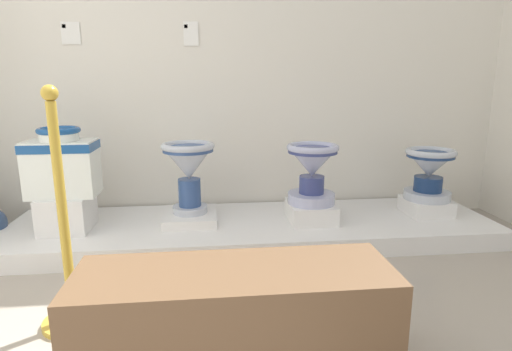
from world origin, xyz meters
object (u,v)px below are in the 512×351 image
(antique_toilet_broad_patterned, at_px, (312,167))
(info_placard_first, at_px, (71,33))
(antique_toilet_central_ornate, at_px, (62,162))
(stanchion_post_near_left, at_px, (67,258))
(antique_toilet_leftmost, at_px, (189,165))
(info_placard_second, at_px, (191,34))
(antique_toilet_squat_floral, at_px, (429,169))
(plinth_block_broad_patterned, at_px, (311,212))
(plinth_block_leftmost, at_px, (190,217))
(plinth_block_squat_floral, at_px, (426,206))
(plinth_block_central_ornate, at_px, (67,212))
(museum_bench, at_px, (236,323))

(antique_toilet_broad_patterned, xyz_separation_m, info_placard_first, (-1.55, 0.47, 0.85))
(antique_toilet_central_ornate, relative_size, stanchion_post_near_left, 0.41)
(antique_toilet_leftmost, height_order, info_placard_first, info_placard_first)
(info_placard_second, bearing_deg, antique_toilet_squat_floral, -14.51)
(antique_toilet_leftmost, relative_size, info_placard_first, 3.19)
(plinth_block_broad_patterned, distance_m, antique_toilet_squat_floral, 0.87)
(plinth_block_leftmost, distance_m, antique_toilet_broad_patterned, 0.86)
(antique_toilet_broad_patterned, distance_m, info_placard_second, 1.24)
(info_placard_first, height_order, info_placard_second, info_placard_second)
(plinth_block_leftmost, xyz_separation_m, plinth_block_squat_floral, (1.62, -0.01, 0.02))
(info_placard_second, bearing_deg, plinth_block_squat_floral, -14.51)
(plinth_block_broad_patterned, bearing_deg, stanchion_post_near_left, -144.76)
(info_placard_first, distance_m, stanchion_post_near_left, 1.72)
(antique_toilet_central_ornate, height_order, plinth_block_broad_patterned, antique_toilet_central_ornate)
(antique_toilet_central_ornate, height_order, plinth_block_squat_floral, antique_toilet_central_ornate)
(antique_toilet_central_ornate, bearing_deg, plinth_block_central_ornate, 90.00)
(stanchion_post_near_left, bearing_deg, antique_toilet_broad_patterned, 35.24)
(museum_bench, bearing_deg, plinth_block_broad_patterned, 65.58)
(antique_toilet_central_ornate, distance_m, info_placard_second, 1.20)
(stanchion_post_near_left, bearing_deg, museum_bench, -30.05)
(antique_toilet_leftmost, height_order, antique_toilet_broad_patterned, antique_toilet_leftmost)
(antique_toilet_broad_patterned, height_order, plinth_block_squat_floral, antique_toilet_broad_patterned)
(museum_bench, bearing_deg, antique_toilet_squat_floral, 43.31)
(antique_toilet_squat_floral, relative_size, museum_bench, 0.32)
(plinth_block_leftmost, bearing_deg, antique_toilet_squat_floral, -0.51)
(plinth_block_leftmost, xyz_separation_m, antique_toilet_squat_floral, (1.62, -0.01, 0.29))
(plinth_block_broad_patterned, bearing_deg, museum_bench, -114.42)
(plinth_block_leftmost, height_order, antique_toilet_leftmost, antique_toilet_leftmost)
(plinth_block_broad_patterned, height_order, plinth_block_squat_floral, plinth_block_broad_patterned)
(plinth_block_central_ornate, relative_size, plinth_block_squat_floral, 1.11)
(plinth_block_squat_floral, bearing_deg, antique_toilet_central_ornate, -178.72)
(antique_toilet_broad_patterned, xyz_separation_m, museum_bench, (-0.58, -1.27, -0.28))
(info_placard_first, height_order, stanchion_post_near_left, info_placard_first)
(plinth_block_central_ornate, distance_m, info_placard_first, 1.20)
(antique_toilet_broad_patterned, xyz_separation_m, antique_toilet_squat_floral, (0.83, 0.05, -0.04))
(antique_toilet_squat_floral, bearing_deg, antique_toilet_leftmost, 179.49)
(antique_toilet_central_ornate, bearing_deg, info_placard_first, 92.18)
(plinth_block_central_ornate, xyz_separation_m, plinth_block_leftmost, (0.75, 0.07, -0.08))
(antique_toilet_central_ornate, distance_m, antique_toilet_leftmost, 0.75)
(plinth_block_leftmost, height_order, antique_toilet_squat_floral, antique_toilet_squat_floral)
(plinth_block_central_ornate, xyz_separation_m, plinth_block_broad_patterned, (1.54, -0.00, -0.05))
(antique_toilet_broad_patterned, height_order, stanchion_post_near_left, stanchion_post_near_left)
(plinth_block_central_ornate, distance_m, antique_toilet_central_ornate, 0.32)
(plinth_block_leftmost, bearing_deg, stanchion_post_near_left, -115.88)
(info_placard_first, xyz_separation_m, stanchion_post_near_left, (0.30, -1.35, -1.03))
(antique_toilet_leftmost, xyz_separation_m, info_placard_first, (-0.77, 0.40, 0.84))
(antique_toilet_central_ornate, xyz_separation_m, plinth_block_broad_patterned, (1.54, -0.00, -0.37))
(antique_toilet_leftmost, distance_m, plinth_block_squat_floral, 1.65)
(plinth_block_central_ornate, bearing_deg, antique_toilet_broad_patterned, -0.03)
(plinth_block_central_ornate, distance_m, plinth_block_broad_patterned, 1.54)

